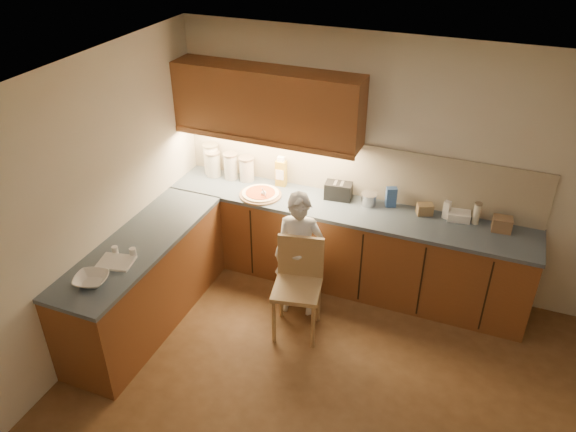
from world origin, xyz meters
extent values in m
plane|color=brown|center=(0.00, 0.00, 0.00)|extent=(4.50, 4.50, 0.00)
cube|color=beige|center=(0.00, 2.00, 1.30)|extent=(4.50, 0.04, 2.60)
cube|color=beige|center=(-2.25, 0.00, 1.30)|extent=(0.04, 4.00, 2.60)
cube|color=white|center=(0.00, 0.00, 2.60)|extent=(4.50, 4.00, 0.04)
cube|color=brown|center=(-0.38, 1.70, 0.44)|extent=(3.75, 0.60, 0.88)
cube|color=brown|center=(-1.95, 0.40, 0.44)|extent=(0.60, 2.00, 0.88)
cube|color=#485766|center=(-0.37, 1.70, 0.90)|extent=(3.77, 0.62, 0.04)
cube|color=#485766|center=(-1.95, 0.40, 0.90)|extent=(0.62, 2.02, 0.04)
cube|color=black|center=(-1.90, 1.40, 0.44)|extent=(0.02, 0.01, 0.80)
cube|color=black|center=(-1.30, 1.40, 0.44)|extent=(0.02, 0.01, 0.80)
cube|color=black|center=(-0.70, 1.40, 0.44)|extent=(0.02, 0.01, 0.80)
cube|color=black|center=(-0.10, 1.40, 0.44)|extent=(0.02, 0.01, 0.80)
cube|color=black|center=(0.50, 1.40, 0.44)|extent=(0.02, 0.01, 0.80)
cube|color=black|center=(1.10, 1.40, 0.44)|extent=(0.02, 0.01, 0.80)
cube|color=#BFB294|center=(-0.38, 1.99, 1.21)|extent=(3.75, 0.02, 0.58)
cube|color=brown|center=(-1.27, 1.82, 1.85)|extent=(1.95, 0.35, 0.70)
cube|color=brown|center=(-1.27, 1.65, 1.50)|extent=(1.95, 0.02, 0.06)
cylinder|color=tan|center=(-1.27, 1.60, 0.93)|extent=(0.44, 0.44, 0.02)
cylinder|color=#FFEDC7|center=(-1.27, 1.60, 0.95)|extent=(0.39, 0.39, 0.02)
cylinder|color=#C7431A|center=(-1.27, 1.60, 0.96)|extent=(0.31, 0.31, 0.01)
sphere|color=white|center=(-1.22, 1.56, 0.98)|extent=(0.06, 0.06, 0.06)
cylinder|color=white|center=(-1.18, 1.51, 1.00)|extent=(0.03, 0.10, 0.18)
imported|color=silver|center=(-0.64, 1.08, 0.66)|extent=(0.54, 0.41, 1.32)
cylinder|color=tan|center=(-0.68, 0.55, 0.24)|extent=(0.04, 0.04, 0.49)
cylinder|color=tan|center=(-0.32, 0.63, 0.24)|extent=(0.04, 0.04, 0.49)
cylinder|color=tan|center=(-0.76, 0.92, 0.24)|extent=(0.04, 0.04, 0.49)
cylinder|color=tan|center=(-0.39, 0.99, 0.24)|extent=(0.04, 0.04, 0.49)
cube|color=tan|center=(-0.54, 0.77, 0.51)|extent=(0.51, 0.51, 0.04)
cube|color=tan|center=(-0.58, 0.96, 0.75)|extent=(0.43, 0.12, 0.43)
imported|color=silver|center=(-1.95, -0.26, 0.95)|extent=(0.34, 0.34, 0.07)
cylinder|color=silver|center=(-1.99, 1.87, 1.08)|extent=(0.16, 0.16, 0.32)
cylinder|color=tan|center=(-1.99, 1.87, 1.25)|extent=(0.17, 0.17, 0.02)
cylinder|color=white|center=(-1.94, 1.82, 1.05)|extent=(0.15, 0.15, 0.27)
cylinder|color=gray|center=(-1.94, 1.82, 1.20)|extent=(0.16, 0.16, 0.02)
cylinder|color=silver|center=(-1.73, 1.84, 1.06)|extent=(0.15, 0.15, 0.28)
cylinder|color=gray|center=(-1.73, 1.84, 1.21)|extent=(0.16, 0.16, 0.02)
cylinder|color=silver|center=(-1.55, 1.86, 1.05)|extent=(0.16, 0.16, 0.25)
cylinder|color=tan|center=(-1.55, 1.86, 1.18)|extent=(0.17, 0.17, 0.02)
cube|color=#B29023|center=(-1.16, 1.89, 1.06)|extent=(0.12, 0.09, 0.28)
cube|color=silver|center=(-1.16, 1.89, 1.23)|extent=(0.07, 0.05, 0.05)
cube|color=black|center=(-0.50, 1.84, 1.01)|extent=(0.29, 0.18, 0.18)
cube|color=#A9A8AD|center=(-0.53, 1.84, 1.10)|extent=(0.04, 0.12, 0.00)
cube|color=#A9A8AD|center=(-0.46, 1.85, 1.10)|extent=(0.04, 0.12, 0.00)
cylinder|color=silver|center=(-0.17, 1.84, 0.98)|extent=(0.15, 0.15, 0.11)
cylinder|color=silver|center=(-0.17, 1.84, 1.04)|extent=(0.16, 0.16, 0.01)
cube|color=#325596|center=(0.04, 1.89, 1.02)|extent=(0.12, 0.11, 0.21)
cube|color=#987B51|center=(0.39, 1.86, 0.97)|extent=(0.18, 0.16, 0.11)
cube|color=white|center=(0.59, 1.87, 1.01)|extent=(0.07, 0.07, 0.18)
cube|color=white|center=(0.71, 1.88, 0.96)|extent=(0.23, 0.17, 0.09)
cylinder|color=white|center=(0.87, 1.87, 1.02)|extent=(0.07, 0.07, 0.21)
cylinder|color=gray|center=(0.87, 1.87, 1.14)|extent=(0.07, 0.07, 0.01)
cube|color=#9C7854|center=(1.11, 1.83, 0.99)|extent=(0.19, 0.15, 0.14)
cube|color=silver|center=(-1.94, 0.04, 0.93)|extent=(0.33, 0.28, 0.02)
cylinder|color=white|center=(-2.03, 0.16, 0.96)|extent=(0.05, 0.05, 0.07)
cylinder|color=silver|center=(-1.86, 0.19, 0.96)|extent=(0.06, 0.06, 0.08)
camera|label=1|loc=(0.90, -3.04, 3.79)|focal=35.00mm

